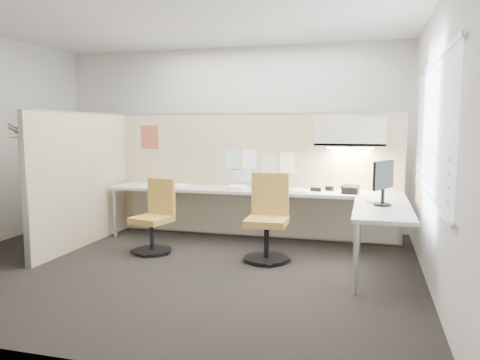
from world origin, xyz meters
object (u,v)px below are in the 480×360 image
(monitor, at_px, (383,180))
(phone, at_px, (350,189))
(chair_right, at_px, (268,220))
(desk, at_px, (272,201))
(chair_left, at_px, (155,219))

(monitor, xyz_separation_m, phone, (-0.38, 0.85, -0.23))
(monitor, bearing_deg, chair_right, 110.65)
(desk, distance_m, monitor, 1.62)
(chair_left, relative_size, monitor, 1.88)
(desk, height_order, chair_right, chair_right)
(monitor, bearing_deg, desk, 86.60)
(chair_left, bearing_deg, chair_right, 15.75)
(desk, distance_m, chair_left, 1.54)
(chair_right, distance_m, monitor, 1.41)
(chair_right, height_order, phone, chair_right)
(chair_right, bearing_deg, desk, 94.66)
(monitor, bearing_deg, phone, 49.87)
(chair_left, bearing_deg, monitor, 12.51)
(chair_right, bearing_deg, phone, 36.64)
(desk, bearing_deg, monitor, -29.14)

